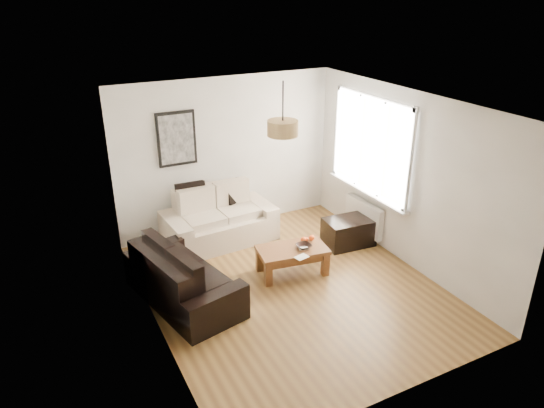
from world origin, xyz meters
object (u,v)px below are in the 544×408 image
coffee_table (292,260)px  loveseat_cream (219,216)px  sofa_leather (183,275)px  ottoman (349,232)px

coffee_table → loveseat_cream: bearing=111.7°
coffee_table → sofa_leather: bearing=178.1°
coffee_table → ottoman: (1.25, 0.35, 0.02)m
coffee_table → ottoman: 1.30m
ottoman → loveseat_cream: bearing=149.2°
sofa_leather → loveseat_cream: bearing=-50.1°
loveseat_cream → ottoman: bearing=-34.5°
ottoman → sofa_leather: bearing=-174.1°
loveseat_cream → coffee_table: 1.56m
sofa_leather → ottoman: sofa_leather is taller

